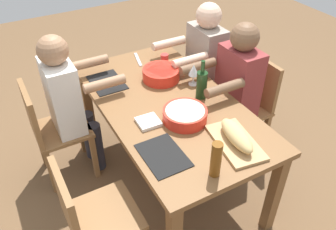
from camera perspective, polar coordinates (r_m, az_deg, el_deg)
ground_plane at (r=2.92m, az=-0.00°, el=-9.84°), size 8.00×8.00×0.00m
dining_table at (r=2.48m, az=-0.00°, el=0.37°), size 1.64×0.88×0.74m
chair_far_left at (r=2.11m, az=-12.81°, el=-16.00°), size 0.40×0.40×0.85m
chair_near_center at (r=2.95m, az=13.07°, el=2.11°), size 0.40×0.40×0.85m
diner_near_center at (r=2.73m, az=10.74°, el=4.72°), size 0.41×0.53×1.20m
chair_far_right at (r=2.75m, az=-18.79°, el=-2.09°), size 0.40×0.40×0.85m
diner_far_right at (r=2.65m, az=-15.91°, el=2.69°), size 0.41×0.53×1.20m
chair_near_right at (r=3.24m, az=8.03°, el=6.19°), size 0.40×0.40×0.85m
diner_near_right at (r=3.04m, az=5.52°, el=8.82°), size 0.41×0.53×1.20m
serving_bowl_pasta at (r=2.24m, az=2.89°, el=0.12°), size 0.29×0.29×0.08m
serving_bowl_fruit at (r=2.66m, az=-1.14°, el=6.85°), size 0.28×0.28×0.09m
cutting_board at (r=2.13m, az=11.02°, el=-4.43°), size 0.43×0.28×0.02m
bread_loaf at (r=2.09m, az=11.20°, el=-3.31°), size 0.33×0.16×0.09m
wine_bottle at (r=2.44m, az=5.56°, el=5.09°), size 0.08×0.08×0.29m
beer_bottle at (r=1.86m, az=7.89°, el=-7.26°), size 0.06×0.06×0.22m
wine_glass at (r=2.57m, az=4.23°, el=7.26°), size 0.08×0.08×0.17m
placemat_far_left at (r=2.02m, az=-0.80°, el=-6.63°), size 0.32×0.23×0.01m
placemat_far_right at (r=2.68m, az=-10.01°, el=5.31°), size 0.32×0.23×0.01m
cup_near_right at (r=2.85m, az=-0.57°, el=9.05°), size 0.06×0.06×0.10m
carving_knife at (r=2.96m, az=-4.95°, el=9.09°), size 0.23×0.08×0.01m
napkin_stack at (r=2.24m, az=-3.25°, el=-1.13°), size 0.15×0.15×0.02m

